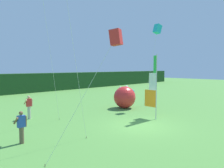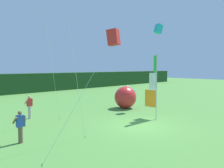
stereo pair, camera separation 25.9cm
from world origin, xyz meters
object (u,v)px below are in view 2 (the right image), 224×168
kite_cyan_box_1 (158,29)px  banner_flag (153,88)px  person_mid_field (29,106)px  person_near_banner (20,126)px  kite_red_box_2 (113,38)px  inflatable_balloon (125,97)px

kite_cyan_box_1 → banner_flag: bearing=-149.9°
person_mid_field → kite_cyan_box_1: (10.79, -3.79, 6.40)m
person_near_banner → kite_red_box_2: kite_red_box_2 is taller
person_near_banner → banner_flag: bearing=-10.1°
person_near_banner → kite_cyan_box_1: (13.32, 0.92, 6.46)m
kite_cyan_box_1 → kite_red_box_2: bearing=-155.4°
person_mid_field → banner_flag: bearing=-44.4°
person_near_banner → kite_cyan_box_1: 14.83m
inflatable_balloon → kite_red_box_2: 11.24m
person_near_banner → person_mid_field: (2.53, 4.71, 0.06)m
banner_flag → person_near_banner: size_ratio=2.91×
banner_flag → kite_cyan_box_1: kite_cyan_box_1 is taller
banner_flag → inflatable_balloon: bearing=68.4°
inflatable_balloon → kite_red_box_2: size_ratio=0.38×
person_mid_field → kite_red_box_2: size_ratio=0.32×
person_near_banner → person_mid_field: bearing=61.8°
person_near_banner → person_mid_field: size_ratio=0.94×
person_near_banner → person_mid_field: 5.34m
banner_flag → kite_red_box_2: 7.48m
kite_cyan_box_1 → person_mid_field: bearing=160.7°
person_near_banner → kite_red_box_2: size_ratio=0.30×
person_mid_field → kite_red_box_2: kite_red_box_2 is taller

